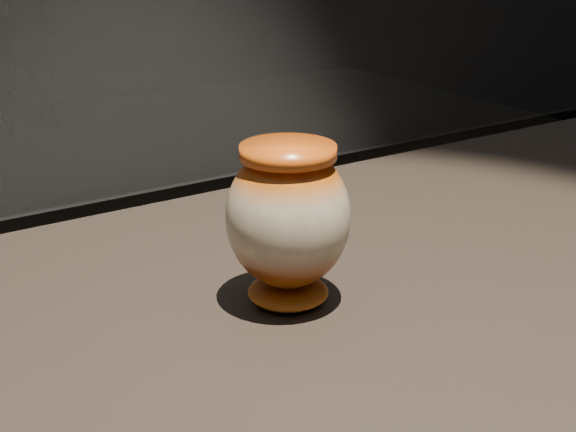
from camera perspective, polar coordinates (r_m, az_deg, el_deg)
main_vase at (r=0.75m, az=0.00°, el=-0.20°), size 0.14×0.14×0.16m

